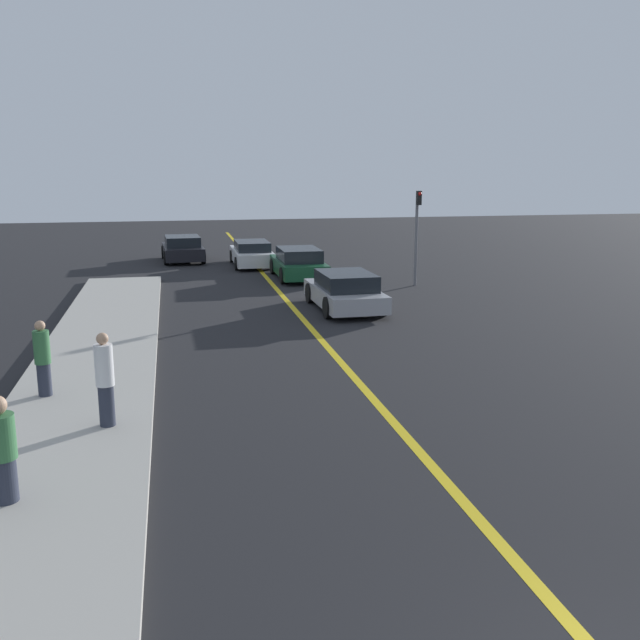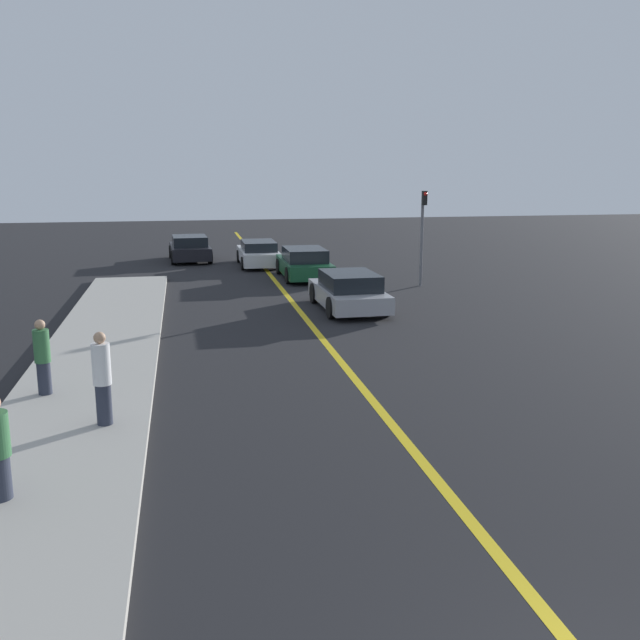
% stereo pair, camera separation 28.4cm
% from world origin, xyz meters
% --- Properties ---
extents(road_center_line, '(0.20, 60.00, 0.01)m').
position_xyz_m(road_center_line, '(0.00, 18.00, 0.00)').
color(road_center_line, gold).
rests_on(road_center_line, ground_plane).
extents(sidewalk_left, '(2.93, 26.66, 0.16)m').
position_xyz_m(sidewalk_left, '(-5.95, 13.33, 0.08)').
color(sidewalk_left, '#ADA89E').
rests_on(sidewalk_left, ground_plane).
extents(car_near_right_lane, '(2.09, 4.41, 1.29)m').
position_xyz_m(car_near_right_lane, '(1.67, 18.92, 0.63)').
color(car_near_right_lane, '#9E9EA3').
rests_on(car_near_right_lane, ground_plane).
extents(car_ahead_center, '(2.02, 4.48, 1.32)m').
position_xyz_m(car_ahead_center, '(1.33, 25.94, 0.64)').
color(car_ahead_center, '#144728').
rests_on(car_ahead_center, ground_plane).
extents(car_far_distant, '(1.89, 4.42, 1.22)m').
position_xyz_m(car_far_distant, '(-0.19, 30.21, 0.59)').
color(car_far_distant, silver).
rests_on(car_far_distant, ground_plane).
extents(car_parked_left_lot, '(2.18, 4.09, 1.29)m').
position_xyz_m(car_parked_left_lot, '(-3.43, 32.62, 0.63)').
color(car_parked_left_lot, black).
rests_on(car_parked_left_lot, ground_plane).
extents(pedestrian_mid_group, '(0.33, 0.33, 1.73)m').
position_xyz_m(pedestrian_mid_group, '(-5.27, 8.75, 1.03)').
color(pedestrian_mid_group, '#282D3D').
rests_on(pedestrian_mid_group, sidewalk_left).
extents(pedestrian_far_standing, '(0.32, 0.32, 1.57)m').
position_xyz_m(pedestrian_far_standing, '(-6.67, 10.80, 0.95)').
color(pedestrian_far_standing, '#282D3D').
rests_on(pedestrian_far_standing, sidewalk_left).
extents(traffic_light, '(0.18, 0.40, 3.80)m').
position_xyz_m(traffic_light, '(5.63, 23.05, 2.35)').
color(traffic_light, slate).
rests_on(traffic_light, ground_plane).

